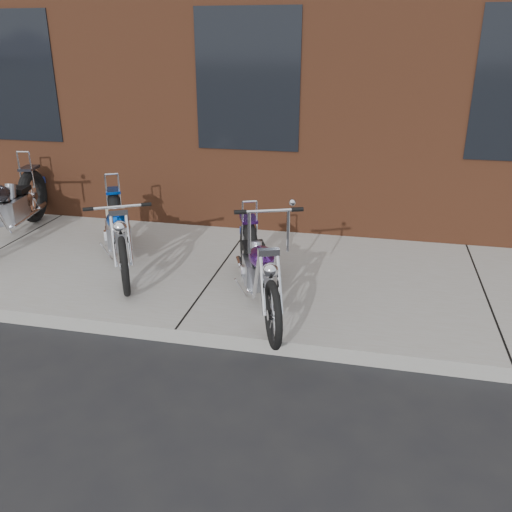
# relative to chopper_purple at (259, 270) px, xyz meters

# --- Properties ---
(ground) EXTENTS (120.00, 120.00, 0.00)m
(ground) POSITION_rel_chopper_purple_xyz_m (-0.66, -0.67, -0.54)
(ground) COLOR black
(ground) RESTS_ON ground
(sidewalk) EXTENTS (22.00, 3.00, 0.15)m
(sidewalk) POSITION_rel_chopper_purple_xyz_m (-0.66, 0.83, -0.46)
(sidewalk) COLOR gray
(sidewalk) RESTS_ON ground
(chopper_purple) EXTENTS (0.90, 2.04, 1.21)m
(chopper_purple) POSITION_rel_chopper_purple_xyz_m (0.00, 0.00, 0.00)
(chopper_purple) COLOR black
(chopper_purple) RESTS_ON sidewalk
(chopper_blue) EXTENTS (1.19, 2.02, 0.98)m
(chopper_blue) POSITION_rel_chopper_purple_xyz_m (-1.86, 0.68, 0.02)
(chopper_blue) COLOR black
(chopper_blue) RESTS_ON sidewalk
(chopper_third) EXTENTS (0.68, 2.44, 1.25)m
(chopper_third) POSITION_rel_chopper_purple_xyz_m (-3.74, 1.20, 0.05)
(chopper_third) COLOR black
(chopper_third) RESTS_ON sidewalk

